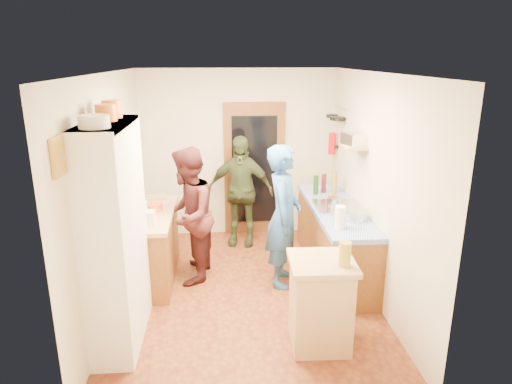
{
  "coord_description": "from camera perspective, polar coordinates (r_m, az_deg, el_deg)",
  "views": [
    {
      "loc": [
        -0.26,
        -4.99,
        2.77
      ],
      "look_at": [
        0.14,
        0.15,
        1.23
      ],
      "focal_mm": 32.0,
      "sensor_mm": 36.0,
      "label": 1
    }
  ],
  "objects": [
    {
      "name": "left_counter_top",
      "position": [
        5.84,
        -13.44,
        -2.77
      ],
      "size": [
        0.64,
        1.44,
        0.05
      ],
      "primitive_type": "cube",
      "color": "tan",
      "rests_on": "left_counter_base"
    },
    {
      "name": "person_left",
      "position": [
        5.77,
        -8.1,
        -2.82
      ],
      "size": [
        0.75,
        0.91,
        1.72
      ],
      "primitive_type": "imported",
      "rotation": [
        0.0,
        0.0,
        -1.7
      ],
      "color": "#411A1B",
      "rests_on": "ground"
    },
    {
      "name": "chopping_board",
      "position": [
        6.4,
        -12.48,
        -0.63
      ],
      "size": [
        0.33,
        0.26,
        0.02
      ],
      "primitive_type": "cube",
      "rotation": [
        0.0,
        0.0,
        0.14
      ],
      "color": "tan",
      "rests_on": "left_counter_top"
    },
    {
      "name": "wall_front",
      "position": [
        3.33,
        0.57,
        -9.52
      ],
      "size": [
        3.0,
        0.02,
        2.6
      ],
      "primitive_type": "cube",
      "color": "beige",
      "rests_on": "ground"
    },
    {
      "name": "bottle_a",
      "position": [
        6.44,
        7.49,
        0.91
      ],
      "size": [
        0.09,
        0.09,
        0.27
      ],
      "primitive_type": "cylinder",
      "rotation": [
        0.0,
        0.0,
        -0.31
      ],
      "color": "#143F14",
      "rests_on": "right_counter_top"
    },
    {
      "name": "kettle",
      "position": [
        5.7,
        -14.18,
        -2.05
      ],
      "size": [
        0.18,
        0.18,
        0.18
      ],
      "primitive_type": "cylinder",
      "rotation": [
        0.0,
        0.0,
        -0.12
      ],
      "color": "white",
      "rests_on": "left_counter_top"
    },
    {
      "name": "toaster",
      "position": [
        5.41,
        -13.63,
        -3.15
      ],
      "size": [
        0.22,
        0.15,
        0.16
      ],
      "primitive_type": "cube",
      "rotation": [
        0.0,
        0.0,
        -0.02
      ],
      "color": "white",
      "rests_on": "left_counter_top"
    },
    {
      "name": "right_counter_base",
      "position": [
        6.15,
        9.74,
        -6.07
      ],
      "size": [
        0.6,
        2.2,
        0.84
      ],
      "primitive_type": "cube",
      "color": "brown",
      "rests_on": "ground"
    },
    {
      "name": "bottle_c",
      "position": [
        6.5,
        9.74,
        1.17
      ],
      "size": [
        0.08,
        0.08,
        0.32
      ],
      "primitive_type": "cylinder",
      "rotation": [
        0.0,
        0.0,
        0.05
      ],
      "color": "olive",
      "rests_on": "right_counter_top"
    },
    {
      "name": "island_base",
      "position": [
        4.64,
        8.04,
        -13.82
      ],
      "size": [
        0.57,
        0.57,
        0.86
      ],
      "primitive_type": "cube",
      "rotation": [
        0.0,
        0.0,
        -0.03
      ],
      "color": "tan",
      "rests_on": "ground"
    },
    {
      "name": "orange_pot_b",
      "position": [
        4.64,
        -17.57,
        9.87
      ],
      "size": [
        0.19,
        0.19,
        0.17
      ],
      "primitive_type": "cylinder",
      "color": "orange",
      "rests_on": "hutch_top_shelf"
    },
    {
      "name": "door_frame",
      "position": [
        7.19,
        -0.22,
        2.81
      ],
      "size": [
        0.95,
        0.06,
        2.1
      ],
      "primitive_type": "cube",
      "color": "brown",
      "rests_on": "ground"
    },
    {
      "name": "cutting_board",
      "position": [
        4.46,
        7.53,
        -8.37
      ],
      "size": [
        0.36,
        0.29,
        0.02
      ],
      "primitive_type": "cube",
      "rotation": [
        0.0,
        0.0,
        -0.03
      ],
      "color": "white",
      "rests_on": "island_top"
    },
    {
      "name": "ext_bracket",
      "position": [
        7.04,
        9.95,
        5.59
      ],
      "size": [
        0.06,
        0.1,
        0.04
      ],
      "primitive_type": "cube",
      "color": "black",
      "rests_on": "wall_right"
    },
    {
      "name": "radio",
      "position": [
        5.76,
        12.17,
        6.49
      ],
      "size": [
        0.28,
        0.34,
        0.15
      ],
      "primitive_type": "cube",
      "rotation": [
        0.0,
        0.0,
        0.24
      ],
      "color": "silver",
      "rests_on": "wall_shelf"
    },
    {
      "name": "pan_hang_b",
      "position": [
        6.8,
        9.87,
        9.07
      ],
      "size": [
        0.16,
        0.16,
        0.05
      ],
      "primitive_type": "cylinder",
      "color": "black",
      "rests_on": "pan_rail"
    },
    {
      "name": "floor",
      "position": [
        5.72,
        -1.27,
        -12.44
      ],
      "size": [
        3.0,
        4.0,
        0.02
      ],
      "primitive_type": "cube",
      "color": "brown",
      "rests_on": "ground"
    },
    {
      "name": "orange_bowl",
      "position": [
        5.88,
        -12.6,
        -1.83
      ],
      "size": [
        0.26,
        0.26,
        0.09
      ],
      "primitive_type": "cylinder",
      "rotation": [
        0.0,
        0.0,
        -0.32
      ],
      "color": "orange",
      "rests_on": "left_counter_top"
    },
    {
      "name": "wall_right",
      "position": [
        5.5,
        14.56,
        0.59
      ],
      "size": [
        0.02,
        4.0,
        2.6
      ],
      "primitive_type": "cube",
      "color": "beige",
      "rests_on": "ground"
    },
    {
      "name": "mixing_bowl",
      "position": [
        5.54,
        12.24,
        -2.9
      ],
      "size": [
        0.27,
        0.27,
        0.11
      ],
      "primitive_type": "cylinder",
      "rotation": [
        0.0,
        0.0,
        -0.0
      ],
      "color": "silver",
      "rests_on": "right_counter_top"
    },
    {
      "name": "orange_pot_a",
      "position": [
        4.41,
        -18.24,
        9.41
      ],
      "size": [
        0.19,
        0.19,
        0.15
      ],
      "primitive_type": "cylinder",
      "color": "orange",
      "rests_on": "hutch_top_shelf"
    },
    {
      "name": "ceiling",
      "position": [
        5.0,
        -1.46,
        14.81
      ],
      "size": [
        3.0,
        4.0,
        0.02
      ],
      "primitive_type": "cube",
      "color": "silver",
      "rests_on": "ground"
    },
    {
      "name": "picture_frame",
      "position": [
        3.72,
        -23.49,
        4.1
      ],
      "size": [
        0.03,
        0.25,
        0.3
      ],
      "primitive_type": "cube",
      "color": "gold",
      "rests_on": "wall_left"
    },
    {
      "name": "hutch_body",
      "position": [
        4.63,
        -17.13,
        -5.28
      ],
      "size": [
        0.4,
        1.2,
        2.2
      ],
      "primitive_type": "cube",
      "color": "white",
      "rests_on": "ground"
    },
    {
      "name": "person_hob",
      "position": [
        5.57,
        3.77,
        -3.15
      ],
      "size": [
        0.56,
        0.73,
        1.77
      ],
      "primitive_type": "imported",
      "rotation": [
        0.0,
        0.0,
        1.34
      ],
      "color": "#2A579B",
      "rests_on": "ground"
    },
    {
      "name": "fire_extinguisher",
      "position": [
        7.01,
        9.49,
        6.0
      ],
      "size": [
        0.11,
        0.11,
        0.32
      ],
      "primitive_type": "cylinder",
      "color": "red",
      "rests_on": "wall_right"
    },
    {
      "name": "pan_hang_c",
      "position": [
        7.0,
        9.48,
        9.37
      ],
      "size": [
        0.17,
        0.17,
        0.05
      ],
      "primitive_type": "cylinder",
      "color": "black",
      "rests_on": "pan_rail"
    },
    {
      "name": "plate_stack",
      "position": [
        4.01,
        -19.59,
        8.3
      ],
      "size": [
        0.26,
        0.26,
        0.11
      ],
      "primitive_type": "cylinder",
      "color": "white",
      "rests_on": "hutch_top_shelf"
    },
    {
      "name": "pan_rail",
      "position": [
        6.78,
        10.49,
        10.29
      ],
      "size": [
        0.02,
        0.65,
        0.02
      ],
      "primitive_type": "cylinder",
      "rotation": [
        1.57,
        0.0,
        0.0
      ],
      "color": "silver",
      "rests_on": "wall_right"
    },
    {
      "name": "oil_jar",
      "position": [
        4.3,
        11.02,
        -7.6
      ],
      "size": [
        0.12,
        0.12,
        0.23
      ],
      "primitive_type": "cylinder",
      "rotation": [
        0.0,
        0.0,
        -0.03
      ],
      "color": "#AD9E2D",
      "rests_on": "island_top"
    },
    {
      "name": "bottle_b",
      "position": [
        6.54,
        8.48,
        1.08
      ],
      "size": [
        0.07,
        0.07,
        0.27
      ],
      "primitive_type": "cylinder",
      "rotation": [
        0.0,
        0.0,
        0.07
      ],
      "color": "#591419",
      "rests_on": "right_counter_top"
    },
    {
      "name": "paper_towel",
      "position": [
        5.21,
        10.46,
        -3.15
      ],
      "size": [
        0.15,
        0.15,
        0.26
      ],
      "primitive_type": "cylinder",
      "rotation": [
        0.0,
        0.0,
        -0.32
      ],
      "color": "white",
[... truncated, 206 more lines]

